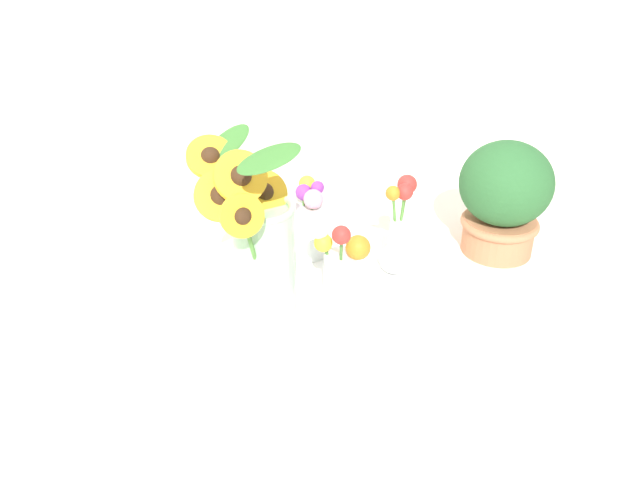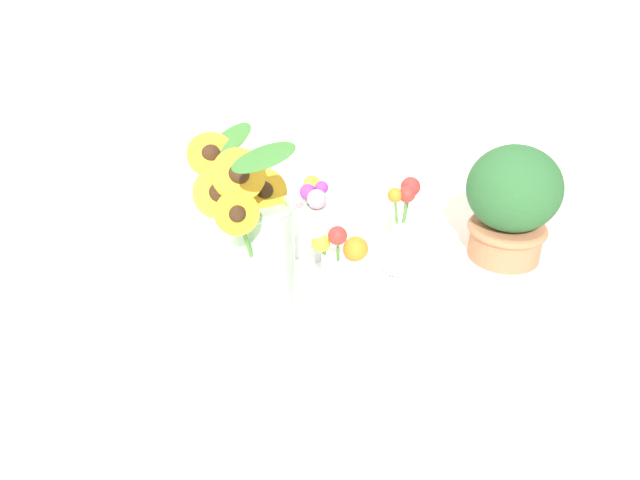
% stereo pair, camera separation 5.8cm
% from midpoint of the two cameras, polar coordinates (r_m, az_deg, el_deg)
% --- Properties ---
extents(ground_plane, '(6.00, 6.00, 0.00)m').
position_cam_midpoint_polar(ground_plane, '(1.04, 2.55, -9.06)').
color(ground_plane, silver).
extents(serving_tray, '(0.52, 0.52, 0.02)m').
position_cam_midpoint_polar(serving_tray, '(1.14, 1.48, -4.82)').
color(serving_tray, white).
rests_on(serving_tray, ground_plane).
extents(mason_jar_sunflowers, '(0.16, 0.23, 0.33)m').
position_cam_midpoint_polar(mason_jar_sunflowers, '(1.03, -4.26, 0.31)').
color(mason_jar_sunflowers, '#99CC9E').
rests_on(mason_jar_sunflowers, serving_tray).
extents(vase_small_center, '(0.09, 0.09, 0.18)m').
position_cam_midpoint_polar(vase_small_center, '(1.03, 3.30, -2.78)').
color(vase_small_center, white).
rests_on(vase_small_center, serving_tray).
extents(vase_bulb_right, '(0.07, 0.06, 0.19)m').
position_cam_midpoint_polar(vase_bulb_right, '(1.15, 8.76, 0.10)').
color(vase_bulb_right, white).
rests_on(vase_bulb_right, serving_tray).
extents(vase_small_back, '(0.08, 0.09, 0.16)m').
position_cam_midpoint_polar(vase_small_back, '(1.21, 0.68, 1.60)').
color(vase_small_back, white).
rests_on(vase_small_back, serving_tray).
extents(potted_plant, '(0.18, 0.18, 0.23)m').
position_cam_midpoint_polar(potted_plant, '(1.26, 18.42, 3.33)').
color(potted_plant, '#B7704C').
rests_on(potted_plant, ground_plane).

